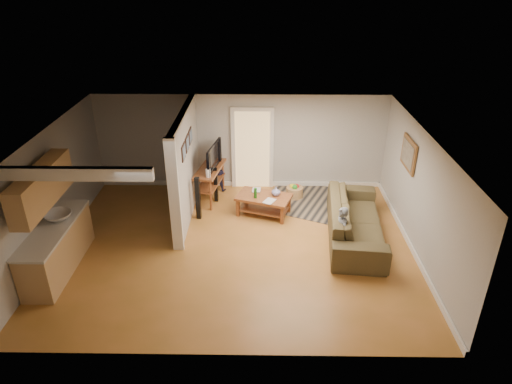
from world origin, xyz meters
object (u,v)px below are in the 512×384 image
(coffee_table, at_px, (265,200))
(toy_basket, at_px, (294,192))
(toddler, at_px, (219,190))
(speaker_right, at_px, (216,185))
(sofa, at_px, (354,237))
(child, at_px, (338,255))
(tv_console, at_px, (210,171))
(speaker_left, at_px, (198,198))

(coffee_table, xyz_separation_m, toy_basket, (0.77, 0.89, -0.22))
(toddler, bearing_deg, speaker_right, 101.48)
(coffee_table, bearing_deg, speaker_right, 152.08)
(speaker_right, distance_m, toy_basket, 2.03)
(sofa, bearing_deg, child, 154.22)
(tv_console, xyz_separation_m, child, (2.89, -2.49, -0.78))
(toy_basket, bearing_deg, speaker_right, -173.01)
(coffee_table, relative_size, speaker_right, 1.55)
(tv_console, bearing_deg, child, -30.50)
(coffee_table, height_order, toddler, coffee_table)
(sofa, height_order, tv_console, tv_console)
(coffee_table, height_order, tv_console, tv_console)
(sofa, bearing_deg, toddler, 60.32)
(coffee_table, relative_size, toy_basket, 3.30)
(toddler, bearing_deg, child, 144.65)
(coffee_table, xyz_separation_m, toddler, (-1.21, 1.28, -0.38))
(speaker_right, relative_size, child, 0.81)
(child, xyz_separation_m, toddler, (-2.74, 3.00, 0.00))
(coffee_table, relative_size, tv_console, 0.99)
(sofa, bearing_deg, toy_basket, 38.44)
(coffee_table, bearing_deg, toy_basket, 49.01)
(toy_basket, xyz_separation_m, toddler, (-1.98, 0.39, -0.16))
(sofa, relative_size, toy_basket, 6.69)
(speaker_right, bearing_deg, speaker_left, -104.85)
(sofa, relative_size, child, 2.56)
(coffee_table, bearing_deg, tv_console, 150.46)
(speaker_right, xyz_separation_m, toy_basket, (1.99, 0.24, -0.30))
(coffee_table, xyz_separation_m, child, (1.53, -1.72, -0.38))
(child, relative_size, toddler, 1.43)
(speaker_left, distance_m, child, 3.47)
(sofa, bearing_deg, coffee_table, 69.23)
(sofa, height_order, speaker_left, speaker_left)
(coffee_table, height_order, toy_basket, coffee_table)
(sofa, height_order, speaker_right, speaker_right)
(child, bearing_deg, toy_basket, -178.43)
(sofa, distance_m, toddler, 3.91)
(speaker_left, height_order, speaker_right, speaker_left)
(tv_console, xyz_separation_m, toddler, (0.15, 0.51, -0.78))
(child, distance_m, toddler, 4.06)
(coffee_table, height_order, speaker_left, speaker_left)
(toy_basket, bearing_deg, sofa, -57.22)
(sofa, relative_size, speaker_left, 2.71)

